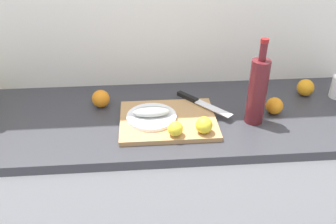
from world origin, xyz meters
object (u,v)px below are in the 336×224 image
at_px(lemon_0, 204,125).
at_px(wine_bottle, 258,90).
at_px(white_plate, 152,117).
at_px(fish_fillet, 151,112).
at_px(chef_knife, 197,101).
at_px(cutting_board, 168,120).
at_px(orange_0, 101,99).

relative_size(lemon_0, wine_bottle, 0.18).
bearing_deg(white_plate, fish_fillet, 0.00).
xyz_separation_m(white_plate, lemon_0, (0.20, -0.12, 0.03)).
xyz_separation_m(fish_fillet, chef_knife, (0.20, 0.11, -0.02)).
bearing_deg(chef_knife, cutting_board, -90.61).
xyz_separation_m(fish_fillet, wine_bottle, (0.42, -0.02, 0.09)).
bearing_deg(orange_0, chef_knife, -5.04).
height_order(cutting_board, chef_knife, chef_knife).
bearing_deg(wine_bottle, white_plate, 177.07).
relative_size(wine_bottle, orange_0, 4.61).
xyz_separation_m(lemon_0, wine_bottle, (0.22, 0.09, 0.09)).
xyz_separation_m(chef_knife, orange_0, (-0.42, 0.04, 0.01)).
xyz_separation_m(chef_knife, wine_bottle, (0.22, -0.13, 0.11)).
distance_m(fish_fillet, orange_0, 0.26).
xyz_separation_m(fish_fillet, lemon_0, (0.20, -0.12, -0.00)).
bearing_deg(white_plate, wine_bottle, -2.93).
relative_size(cutting_board, white_plate, 1.92).
bearing_deg(fish_fillet, chef_knife, 29.11).
bearing_deg(lemon_0, fish_fillet, 149.44).
height_order(cutting_board, wine_bottle, wine_bottle).
height_order(white_plate, chef_knife, chef_knife).
distance_m(cutting_board, white_plate, 0.07).
bearing_deg(lemon_0, white_plate, 149.44).
bearing_deg(cutting_board, orange_0, 151.49).
xyz_separation_m(cutting_board, lemon_0, (0.13, -0.11, 0.04)).
bearing_deg(cutting_board, white_plate, 176.49).
relative_size(fish_fillet, lemon_0, 2.33).
bearing_deg(chef_knife, wine_bottle, 16.88).
relative_size(white_plate, chef_knife, 0.86).
distance_m(cutting_board, fish_fillet, 0.08).
xyz_separation_m(white_plate, fish_fillet, (0.00, 0.00, 0.03)).
xyz_separation_m(white_plate, orange_0, (-0.22, 0.15, 0.01)).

